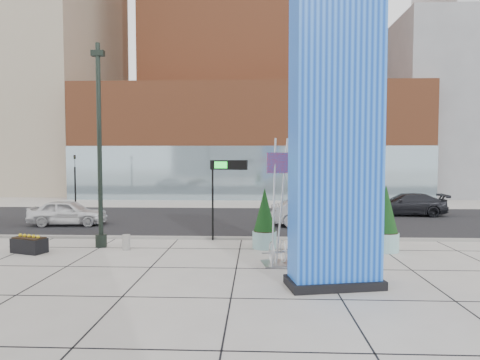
{
  "coord_description": "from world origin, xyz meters",
  "views": [
    {
      "loc": [
        1.68,
        -14.7,
        3.79
      ],
      "look_at": [
        1.01,
        2.0,
        2.92
      ],
      "focal_mm": 30.0,
      "sensor_mm": 36.0,
      "label": 1
    }
  ],
  "objects_px": {
    "concrete_bollard": "(126,242)",
    "car_white_west": "(68,213)",
    "blue_pylon": "(336,136)",
    "public_art_sculpture": "(290,231)",
    "lamp_post": "(100,165)",
    "overhead_street_sign": "(226,172)",
    "car_silver_mid": "(314,212)"
  },
  "relations": [
    {
      "from": "lamp_post",
      "to": "overhead_street_sign",
      "type": "distance_m",
      "value": 5.56
    },
    {
      "from": "concrete_bollard",
      "to": "public_art_sculpture",
      "type": "bearing_deg",
      "value": -16.42
    },
    {
      "from": "concrete_bollard",
      "to": "car_white_west",
      "type": "height_order",
      "value": "car_white_west"
    },
    {
      "from": "lamp_post",
      "to": "car_white_west",
      "type": "bearing_deg",
      "value": 126.5
    },
    {
      "from": "concrete_bollard",
      "to": "overhead_street_sign",
      "type": "bearing_deg",
      "value": 27.9
    },
    {
      "from": "overhead_street_sign",
      "to": "car_silver_mid",
      "type": "relative_size",
      "value": 0.78
    },
    {
      "from": "blue_pylon",
      "to": "car_silver_mid",
      "type": "height_order",
      "value": "blue_pylon"
    },
    {
      "from": "concrete_bollard",
      "to": "lamp_post",
      "type": "bearing_deg",
      "value": 158.19
    },
    {
      "from": "public_art_sculpture",
      "to": "lamp_post",
      "type": "bearing_deg",
      "value": 152.76
    },
    {
      "from": "overhead_street_sign",
      "to": "car_white_west",
      "type": "relative_size",
      "value": 0.88
    },
    {
      "from": "public_art_sculpture",
      "to": "overhead_street_sign",
      "type": "xyz_separation_m",
      "value": [
        -2.62,
        4.1,
        2.01
      ]
    },
    {
      "from": "blue_pylon",
      "to": "overhead_street_sign",
      "type": "bearing_deg",
      "value": 108.31
    },
    {
      "from": "blue_pylon",
      "to": "public_art_sculpture",
      "type": "bearing_deg",
      "value": 102.02
    },
    {
      "from": "lamp_post",
      "to": "public_art_sculpture",
      "type": "xyz_separation_m",
      "value": [
        7.92,
        -2.47,
        -2.35
      ]
    },
    {
      "from": "public_art_sculpture",
      "to": "car_silver_mid",
      "type": "relative_size",
      "value": 0.96
    },
    {
      "from": "blue_pylon",
      "to": "concrete_bollard",
      "type": "distance_m",
      "value": 9.88
    },
    {
      "from": "blue_pylon",
      "to": "car_silver_mid",
      "type": "xyz_separation_m",
      "value": [
        0.95,
        10.84,
        -3.69
      ]
    },
    {
      "from": "blue_pylon",
      "to": "car_white_west",
      "type": "bearing_deg",
      "value": 130.43
    },
    {
      "from": "car_white_west",
      "to": "lamp_post",
      "type": "bearing_deg",
      "value": -147.88
    },
    {
      "from": "blue_pylon",
      "to": "car_white_west",
      "type": "height_order",
      "value": "blue_pylon"
    },
    {
      "from": "public_art_sculpture",
      "to": "concrete_bollard",
      "type": "bearing_deg",
      "value": 153.65
    },
    {
      "from": "blue_pylon",
      "to": "car_white_west",
      "type": "relative_size",
      "value": 2.18
    },
    {
      "from": "lamp_post",
      "to": "car_white_west",
      "type": "relative_size",
      "value": 2.04
    },
    {
      "from": "blue_pylon",
      "to": "concrete_bollard",
      "type": "height_order",
      "value": "blue_pylon"
    },
    {
      "from": "concrete_bollard",
      "to": "car_white_west",
      "type": "relative_size",
      "value": 0.15
    },
    {
      "from": "blue_pylon",
      "to": "car_white_west",
      "type": "xyz_separation_m",
      "value": [
        -13.06,
        10.52,
        -3.75
      ]
    },
    {
      "from": "lamp_post",
      "to": "car_silver_mid",
      "type": "relative_size",
      "value": 1.82
    },
    {
      "from": "concrete_bollard",
      "to": "car_white_west",
      "type": "bearing_deg",
      "value": 131.62
    },
    {
      "from": "overhead_street_sign",
      "to": "lamp_post",
      "type": "bearing_deg",
      "value": -147.67
    },
    {
      "from": "lamp_post",
      "to": "car_silver_mid",
      "type": "bearing_deg",
      "value": 30.26
    },
    {
      "from": "blue_pylon",
      "to": "car_silver_mid",
      "type": "distance_m",
      "value": 11.49
    },
    {
      "from": "car_white_west",
      "to": "car_silver_mid",
      "type": "distance_m",
      "value": 14.01
    }
  ]
}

